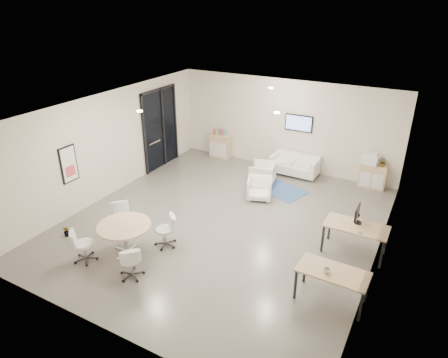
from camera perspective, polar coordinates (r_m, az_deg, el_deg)
room_shell at (r=10.46m, az=-0.07°, el=1.30°), size 9.60×10.60×4.80m
glass_door at (r=14.51m, az=-9.08°, el=7.45°), size 0.09×1.90×2.85m
artwork at (r=11.75m, az=-21.30°, el=1.97°), size 0.05×0.54×1.04m
wall_tv at (r=14.09m, az=10.63°, el=7.85°), size 0.98×0.06×0.58m
ceiling_spots at (r=10.73m, az=1.16°, el=10.85°), size 3.14×4.14×0.03m
sideboard_left at (r=15.46m, az=-0.51°, el=4.75°), size 0.80×0.42×0.90m
sideboard_right at (r=13.84m, az=20.47°, el=0.39°), size 0.82×0.40×0.82m
books at (r=15.30m, az=-0.64°, el=6.76°), size 0.47×0.14×0.22m
printer at (r=13.64m, az=20.24°, el=2.71°), size 0.55×0.48×0.35m
loveseat at (r=14.20m, az=10.12°, el=1.92°), size 1.63×0.83×0.61m
blue_rug at (r=13.12m, az=8.03°, el=-1.48°), size 1.85×1.52×0.01m
armchair_left at (r=13.32m, az=5.52°, el=0.96°), size 0.87×0.91×0.80m
armchair_right at (r=12.33m, az=5.10°, el=-1.22°), size 0.92×0.89×0.75m
desk_rear at (r=10.13m, az=18.35°, el=-6.73°), size 1.48×0.74×0.77m
desk_front at (r=8.55m, az=15.28°, el=-12.99°), size 1.43×0.74×0.74m
monitor at (r=10.11m, az=18.54°, el=-4.76°), size 0.20×0.50×0.44m
round_table at (r=9.91m, az=-14.05°, el=-6.79°), size 1.29×1.29×0.78m
meeting_chairs at (r=10.07m, az=-13.88°, el=-8.21°), size 2.25×2.25×0.82m
plant_cabinet at (r=13.60m, az=21.79°, el=2.13°), size 0.30×0.33×0.22m
plant_floor at (r=11.34m, az=-21.52°, el=-7.33°), size 0.21×0.33×0.14m
cup at (r=8.40m, az=14.49°, el=-12.47°), size 0.16×0.14×0.13m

